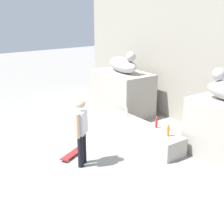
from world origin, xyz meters
name	(u,v)px	position (x,y,z in m)	size (l,w,h in m)	color
ground_plane	(72,161)	(0.00, 0.00, 0.00)	(40.00, 40.00, 0.00)	gray
facade_wall	(202,44)	(0.00, 4.63, 2.57)	(11.18, 0.60, 5.14)	#9B9587
pedestal_left	(122,93)	(-2.24, 3.31, 0.74)	(2.16, 1.34, 1.48)	#A39E93
statue_reclining_left	(123,64)	(-2.20, 3.31, 1.77)	(1.66, 0.78, 0.78)	#AAA6A5
ledge_block	(138,132)	(0.00, 2.17, 0.25)	(2.98, 0.71, 0.50)	#A39E93
skater	(81,129)	(0.29, 0.14, 0.92)	(0.39, 0.43, 1.67)	black
skateboard	(72,154)	(-0.24, 0.15, 0.06)	(0.54, 0.80, 0.08)	maroon
bottle_orange	(168,131)	(1.09, 2.21, 0.64)	(0.07, 0.07, 0.33)	orange
bottle_clear	(127,112)	(-0.77, 2.34, 0.61)	(0.06, 0.06, 0.27)	silver
bottle_red	(156,123)	(0.49, 2.38, 0.63)	(0.06, 0.06, 0.32)	red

